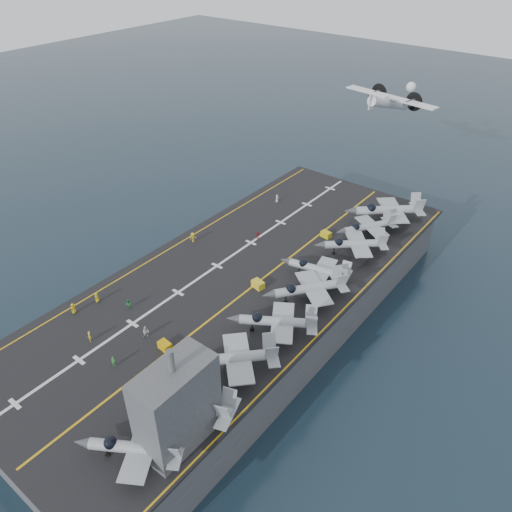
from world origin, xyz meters
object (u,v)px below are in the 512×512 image
Objects in this scene: tow_cart_a at (165,346)px; transport_plane at (389,103)px; fighter_jet_0 at (135,447)px; island_superstructure at (176,397)px.

transport_plane reaches higher than tow_cart_a.
transport_plane reaches higher than fighter_jet_0.
fighter_jet_0 is (-1.99, -5.28, -5.20)m from island_superstructure.
island_superstructure is 7.07× the size of tow_cart_a.
island_superstructure is at bearing 69.33° from fighter_jet_0.
fighter_jet_0 is at bearing -110.67° from island_superstructure.
island_superstructure is 0.54× the size of transport_plane.
transport_plane is at bearing 94.60° from tow_cart_a.
tow_cart_a is 0.08× the size of transport_plane.
island_superstructure is 17.35m from tow_cart_a.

